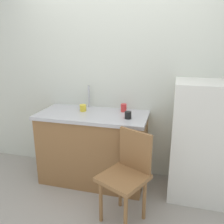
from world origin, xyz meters
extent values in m
plane|color=#9E998E|center=(0.00, 0.00, 0.00)|extent=(8.00, 8.00, 0.00)
cube|color=silver|center=(0.00, 1.00, 1.21)|extent=(4.80, 0.10, 2.41)
cube|color=olive|center=(-0.23, 0.65, 0.42)|extent=(1.26, 0.60, 0.84)
cube|color=#B7B7BC|center=(-0.23, 0.65, 0.86)|extent=(1.30, 0.64, 0.04)
cylinder|color=#B7B7BC|center=(-0.36, 0.90, 1.02)|extent=(0.02, 0.02, 0.28)
cube|color=silver|center=(0.99, 0.67, 0.65)|extent=(0.58, 0.56, 1.31)
cylinder|color=olive|center=(0.08, -0.05, 0.23)|extent=(0.04, 0.04, 0.45)
cylinder|color=olive|center=(0.35, -0.18, 0.23)|extent=(0.04, 0.04, 0.45)
cylinder|color=olive|center=(0.21, 0.22, 0.23)|extent=(0.04, 0.04, 0.45)
cylinder|color=olive|center=(0.48, 0.09, 0.23)|extent=(0.04, 0.04, 0.45)
cube|color=olive|center=(0.28, 0.02, 0.47)|extent=(0.53, 0.53, 0.04)
cube|color=olive|center=(0.36, 0.19, 0.69)|extent=(0.34, 0.18, 0.40)
cylinder|color=red|center=(0.11, 0.82, 0.93)|extent=(0.07, 0.07, 0.09)
cylinder|color=yellow|center=(-0.37, 0.71, 0.92)|extent=(0.08, 0.08, 0.08)
cylinder|color=black|center=(0.22, 0.56, 0.92)|extent=(0.07, 0.07, 0.08)
camera|label=1|loc=(0.68, -1.86, 1.69)|focal=37.54mm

